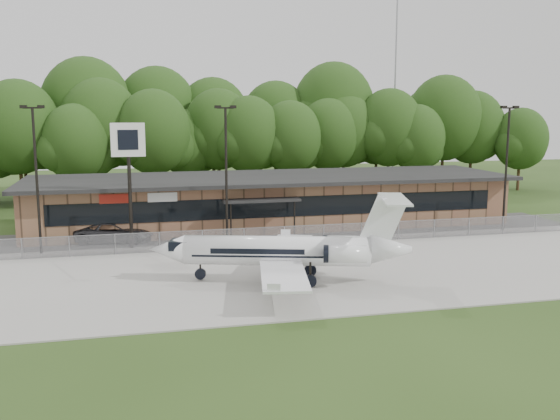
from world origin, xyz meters
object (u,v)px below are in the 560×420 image
object	(u,v)px
terminal	(271,200)
suv	(114,232)
pole_sign	(128,153)
business_jet	(287,252)

from	to	relation	value
terminal	suv	xyz separation A→B (m)	(-13.13, -4.56, -1.38)
suv	pole_sign	bearing A→B (deg)	-143.38
suv	terminal	bearing A→B (deg)	-60.18
business_jet	suv	size ratio (longest dim) A/B	2.63
terminal	business_jet	xyz separation A→B (m)	(-3.21, -18.29, -0.34)
suv	pole_sign	distance (m)	6.74
business_jet	pole_sign	size ratio (longest dim) A/B	1.68
terminal	suv	size ratio (longest dim) A/B	7.12
terminal	business_jet	size ratio (longest dim) A/B	2.71
business_jet	pole_sign	xyz separation A→B (m)	(-8.66, 11.14, 5.06)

